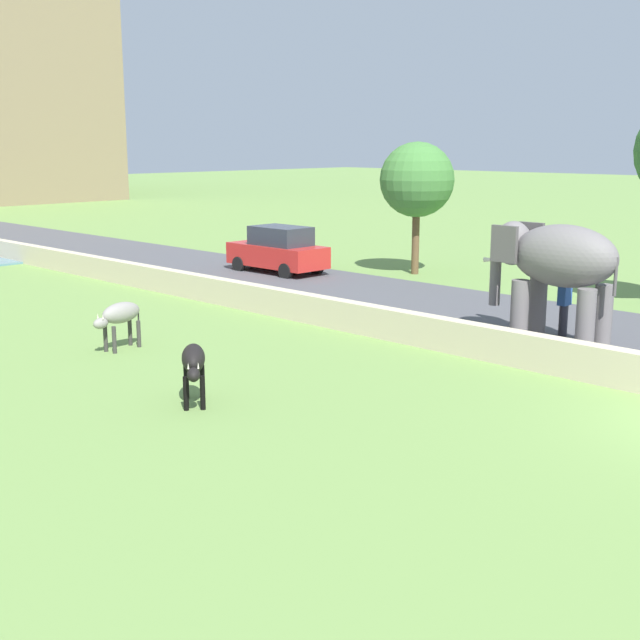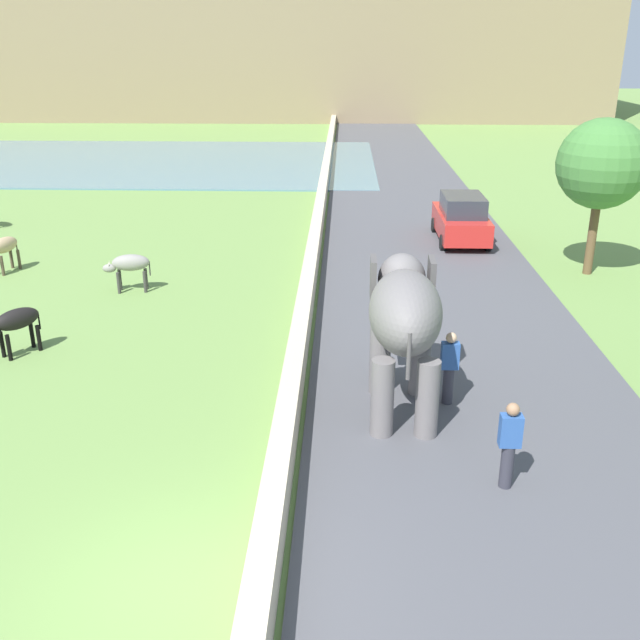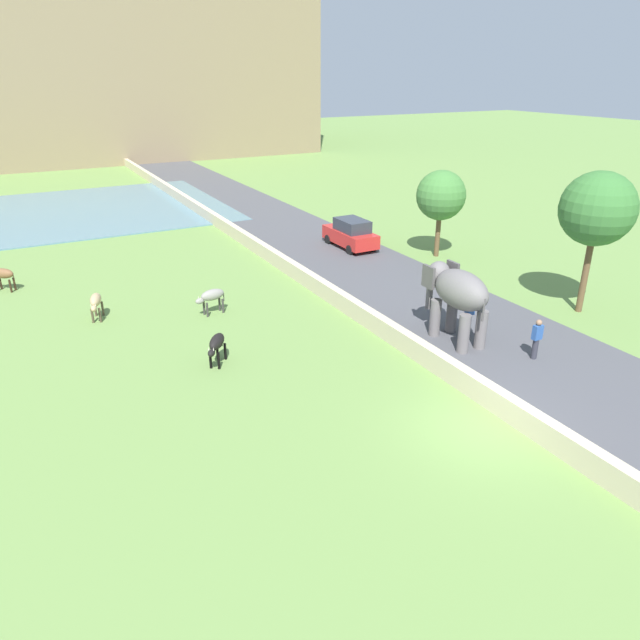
% 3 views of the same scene
% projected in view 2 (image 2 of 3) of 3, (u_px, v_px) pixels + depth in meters
% --- Properties ---
extents(ground_plane, '(220.00, 220.00, 0.00)m').
position_uv_depth(ground_plane, '(178.00, 592.00, 9.92)').
color(ground_plane, '#6B8E47').
extents(road_surface, '(7.00, 120.00, 0.06)m').
position_uv_depth(road_surface, '(414.00, 231.00, 28.37)').
color(road_surface, '#4C4C51').
rests_on(road_surface, ground).
extents(barrier_wall, '(0.40, 110.00, 0.79)m').
position_uv_depth(barrier_wall, '(316.00, 234.00, 26.49)').
color(barrier_wall, beige).
rests_on(barrier_wall, ground).
extents(lake, '(36.00, 18.00, 0.08)m').
position_uv_depth(lake, '(84.00, 161.00, 44.74)').
color(lake, slate).
rests_on(lake, ground).
extents(elephant, '(1.45, 3.47, 2.99)m').
position_uv_depth(elephant, '(404.00, 317.00, 14.07)').
color(elephant, slate).
rests_on(elephant, ground).
extents(person_beside_elephant, '(0.36, 0.22, 1.63)m').
position_uv_depth(person_beside_elephant, '(449.00, 367.00, 14.66)').
color(person_beside_elephant, '#33333D').
rests_on(person_beside_elephant, ground).
extents(person_trailing, '(0.36, 0.22, 1.63)m').
position_uv_depth(person_trailing, '(509.00, 444.00, 11.87)').
color(person_trailing, '#33333D').
rests_on(person_trailing, ground).
extents(car_red, '(1.80, 4.00, 1.80)m').
position_uv_depth(car_red, '(461.00, 219.00, 26.66)').
color(car_red, red).
rests_on(car_red, ground).
extents(cow_grey, '(1.42, 0.61, 1.15)m').
position_uv_depth(cow_grey, '(129.00, 265.00, 21.43)').
color(cow_grey, gray).
rests_on(cow_grey, ground).
extents(cow_tan, '(0.74, 1.42, 1.15)m').
position_uv_depth(cow_tan, '(3.00, 247.00, 23.21)').
color(cow_tan, tan).
rests_on(cow_tan, ground).
extents(cow_black, '(1.11, 1.31, 1.15)m').
position_uv_depth(cow_black, '(15.00, 322.00, 17.09)').
color(cow_black, black).
rests_on(cow_black, ground).
extents(tree_near, '(2.78, 2.78, 4.92)m').
position_uv_depth(tree_near, '(602.00, 164.00, 22.11)').
color(tree_near, brown).
rests_on(tree_near, ground).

